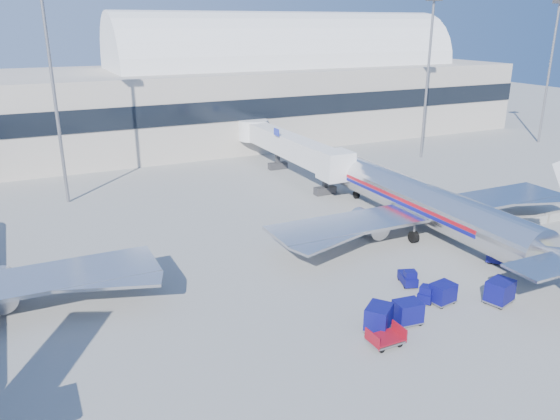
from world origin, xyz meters
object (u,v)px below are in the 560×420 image
barrier_near (511,226)px  barrier_far (557,216)px  tug_lead (428,293)px  cart_train_b (408,312)px  tug_right (499,257)px  jetbridge_near (285,144)px  cart_train_a (443,293)px  cart_solo_near (500,291)px  mast_far_east (552,51)px  cart_train_c (378,317)px  tug_left (408,277)px  cart_open_red (386,339)px  mast_east (429,55)px  mast_west (51,67)px  airliner_main (431,205)px  barrier_mid (535,221)px

barrier_near → barrier_far: bearing=0.0°
tug_lead → cart_train_b: bearing=178.6°
tug_lead → tug_right: bearing=-17.1°
jetbridge_near → cart_train_a: (-5.69, -37.40, -3.10)m
cart_solo_near → barrier_far: bearing=12.1°
tug_lead → cart_train_b: (-3.35, -1.94, 0.28)m
cart_train_b → cart_train_a: bearing=22.1°
mast_far_east → barrier_far: 43.75m
barrier_far → tug_lead: 24.65m
barrier_near → cart_train_c: bearing=-156.8°
tug_left → cart_open_red: bearing=152.1°
mast_far_east → barrier_far: size_ratio=7.53×
jetbridge_near → barrier_near: 30.82m
mast_east → cart_train_a: bearing=-127.5°
mast_west → airliner_main: bearing=-40.4°
barrier_far → cart_train_b: 28.45m
jetbridge_near → cart_train_a: bearing=-98.6°
cart_train_c → cart_solo_near: bearing=-42.6°
mast_west → mast_east: (50.00, 0.00, 0.00)m
mast_east → tug_left: mast_east is taller
mast_east → barrier_mid: mast_east is taller
jetbridge_near → barrier_mid: jetbridge_near is taller
tug_right → airliner_main: bearing=150.6°
mast_east → cart_train_c: (-34.38, -37.59, -13.86)m
airliner_main → cart_open_red: (-14.99, -13.78, -2.51)m
tug_left → barrier_near: bearing=-53.7°
jetbridge_near → cart_train_b: size_ratio=13.81×
jetbridge_near → mast_west: bearing=-178.3°
mast_east → tug_left: 45.92m
mast_west → cart_train_a: mast_west is taller
barrier_far → cart_solo_near: 21.63m
barrier_mid → tug_lead: 21.55m
barrier_mid → tug_lead: bearing=-158.7°
airliner_main → barrier_near: airliner_main is taller
barrier_far → tug_left: size_ratio=1.33×
cart_solo_near → barrier_near: bearing=23.4°
cart_train_b → tug_left: bearing=57.5°
barrier_near → cart_open_red: barrier_near is taller
barrier_far → tug_lead: bearing=-161.5°
barrier_far → cart_train_c: (-28.98, -9.59, 0.48)m
barrier_mid → cart_train_a: 21.21m
barrier_mid → cart_solo_near: bearing=-146.6°
mast_west → mast_east: 50.00m
cart_train_a → cart_train_b: bearing=-172.6°
barrier_near → cart_train_b: cart_train_b is taller
cart_train_b → cart_open_red: 3.27m
barrier_near → tug_lead: (-16.78, -7.81, 0.15)m
barrier_mid → mast_west: bearing=145.9°
airliner_main → tug_right: airliner_main is taller
barrier_far → cart_solo_near: cart_solo_near is taller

